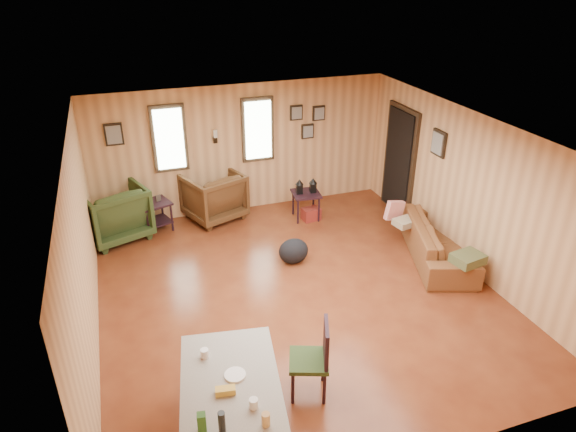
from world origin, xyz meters
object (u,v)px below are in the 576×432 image
at_px(dining_table, 231,391).
at_px(sofa, 439,235).
at_px(side_table, 306,191).
at_px(recliner_green, 113,210).
at_px(end_table, 155,211).
at_px(recliner_brown, 213,194).

bearing_deg(dining_table, sofa, 41.07).
xyz_separation_m(side_table, dining_table, (-2.46, -4.46, 0.18)).
height_order(recliner_green, end_table, recliner_green).
xyz_separation_m(end_table, side_table, (2.69, -0.41, 0.16)).
relative_size(sofa, side_table, 2.61).
bearing_deg(sofa, recliner_brown, 69.29).
height_order(sofa, end_table, sofa).
xyz_separation_m(recliner_brown, side_table, (1.61, -0.56, 0.05)).
distance_m(recliner_green, dining_table, 4.93).
xyz_separation_m(recliner_green, dining_table, (0.91, -4.84, 0.20)).
relative_size(recliner_brown, side_table, 1.24).
bearing_deg(recliner_green, side_table, 153.71).
height_order(end_table, dining_table, dining_table).
distance_m(sofa, end_table, 4.84).
bearing_deg(side_table, dining_table, -118.88).
height_order(recliner_green, dining_table, recliner_green).
bearing_deg(side_table, end_table, 171.32).
relative_size(sofa, end_table, 3.07).
height_order(sofa, recliner_brown, recliner_brown).
distance_m(recliner_green, end_table, 0.69).
xyz_separation_m(sofa, recliner_brown, (-3.11, 2.58, 0.09)).
xyz_separation_m(end_table, dining_table, (0.23, -4.87, 0.34)).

